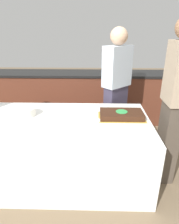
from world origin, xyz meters
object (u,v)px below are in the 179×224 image
at_px(person_cutting_cake, 116,88).
at_px(cake, 121,115).
at_px(plate_stack, 25,112).
at_px(person_seated_right, 174,103).

bearing_deg(person_cutting_cake, cake, 46.58).
bearing_deg(plate_stack, cake, -1.21).
xyz_separation_m(person_cutting_cake, person_seated_right, (0.52, -0.75, 0.06)).
distance_m(person_cutting_cake, person_seated_right, 0.92).
relative_size(plate_stack, person_cutting_cake, 0.14).
xyz_separation_m(cake, person_seated_right, (0.52, -0.09, 0.18)).
bearing_deg(plate_stack, person_seated_right, -4.06).
bearing_deg(person_cutting_cake, plate_stack, -13.17).
bearing_deg(person_seated_right, plate_stack, -94.06).
xyz_separation_m(cake, person_cutting_cake, (-0.00, 0.66, 0.11)).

